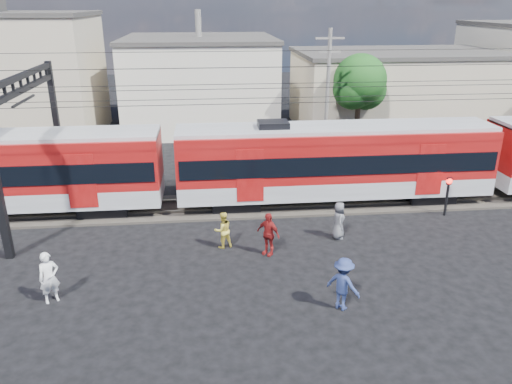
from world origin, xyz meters
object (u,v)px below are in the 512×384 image
Objects in this scene: commuter_train at (339,160)px; pedestrian_a at (49,278)px; pedestrian_c at (343,284)px; crossing_signal at (448,189)px.

commuter_train reaches higher than pedestrian_a.
pedestrian_a is 10.23m from pedestrian_c.
pedestrian_a is at bearing -146.98° from commuter_train.
crossing_signal is (7.23, 7.37, 0.42)m from pedestrian_c.
crossing_signal is (17.34, 5.89, 0.43)m from pedestrian_a.
commuter_train is 26.38× the size of pedestrian_a.
commuter_train is at bearing 3.06° from pedestrian_a.
commuter_train is 26.13× the size of pedestrian_c.
commuter_train is 9.88m from pedestrian_c.
commuter_train reaches higher than pedestrian_c.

